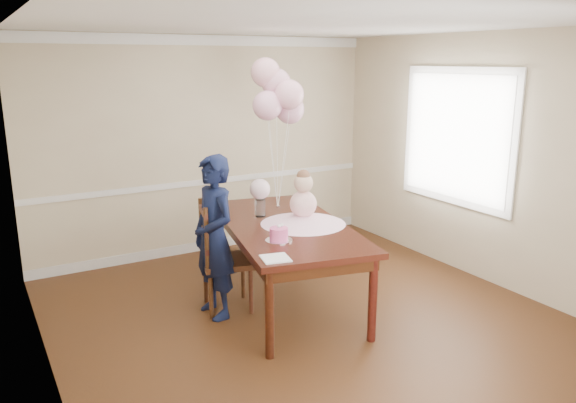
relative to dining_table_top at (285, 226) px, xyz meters
The scene contains 49 objects.
floor 0.99m from the dining_table_top, 91.55° to the right, with size 4.50×5.00×0.00m, color #331B0C.
ceiling 1.98m from the dining_table_top, 91.55° to the right, with size 4.50×5.00×0.02m, color silver.
wall_back 2.01m from the dining_table_top, 90.46° to the left, with size 4.50×0.02×2.70m, color tan.
wall_left 2.40m from the dining_table_top, 165.87° to the right, with size 0.02×5.00×2.70m, color tan.
wall_right 2.37m from the dining_table_top, 14.31° to the right, with size 0.02×5.00×2.70m, color tan.
chair_rail_trim 1.92m from the dining_table_top, 90.46° to the left, with size 4.50×0.02×0.07m, color silver.
crown_molding 2.65m from the dining_table_top, 90.46° to the left, with size 4.50×0.02×0.12m, color white.
baseboard_trim 2.06m from the dining_table_top, 90.46° to the left, with size 4.50×0.02×0.12m, color silver.
window_frame 2.34m from the dining_table_top, ahead, with size 0.02×1.66×1.56m, color white.
window_blinds 2.32m from the dining_table_top, ahead, with size 0.01×1.50×1.40m, color white.
dining_table_top is the anchor object (origin of this frame).
table_apron 0.08m from the dining_table_top, 90.00° to the right, with size 1.00×2.11×0.11m, color black.
table_leg_fl 1.20m from the dining_table_top, 126.49° to the right, with size 0.08×0.08×0.78m, color black.
table_leg_fr 1.20m from the dining_table_top, 77.41° to the right, with size 0.08×0.08×0.78m, color black.
table_leg_bl 1.20m from the dining_table_top, 102.59° to the left, with size 0.08×0.08×0.78m, color black.
table_leg_br 1.20m from the dining_table_top, 53.51° to the left, with size 0.08×0.08×0.78m, color black.
baby_skirt 0.19m from the dining_table_top, 30.38° to the right, with size 0.84×0.84×0.11m, color #FFBBD8.
baby_torso 0.29m from the dining_table_top, 30.38° to the right, with size 0.27×0.27×0.27m, color #F198BF.
baby_head 0.47m from the dining_table_top, 30.38° to the right, with size 0.19×0.19×0.19m, color #D8B095.
baby_hair 0.53m from the dining_table_top, 30.38° to the right, with size 0.13×0.13×0.13m, color brown.
cake_platter 0.55m from the dining_table_top, 125.91° to the right, with size 0.24×0.24×0.01m, color silver.
birthday_cake 0.55m from the dining_table_top, 125.91° to the right, with size 0.17×0.17×0.11m, color #E44890.
cake_flower_a 0.57m from the dining_table_top, 125.91° to the right, with size 0.03×0.03×0.03m, color white.
cake_flower_b 0.54m from the dining_table_top, 123.52° to the right, with size 0.03×0.03×0.03m, color white.
rose_vase_near 0.39m from the dining_table_top, 104.62° to the left, with size 0.11×0.11×0.18m, color silver.
roses_near 0.49m from the dining_table_top, 104.62° to the left, with size 0.21×0.21×0.21m, color beige.
napkin 1.02m from the dining_table_top, 124.33° to the right, with size 0.22×0.22×0.01m, color white.
balloon_weight 0.62m from the dining_table_top, 67.75° to the left, with size 0.04×0.04×0.02m, color silver.
balloon_a 1.29m from the dining_table_top, 78.05° to the left, with size 0.31×0.31×0.31m, color #F0AAC7.
balloon_b 1.38m from the dining_table_top, 56.25° to the left, with size 0.31×0.31×0.31m, color #F4ADC0.
balloon_c 1.54m from the dining_table_top, 67.59° to the left, with size 0.31×0.31×0.31m, color #D899AE.
balloon_d 1.65m from the dining_table_top, 76.34° to the left, with size 0.31×0.31×0.31m, color #E7A3B0.
balloon_e 1.32m from the dining_table_top, 56.41° to the left, with size 0.31×0.31×0.31m, color #E4A1C0.
balloon_ribbon_a 0.79m from the dining_table_top, 72.86° to the left, with size 0.00×0.00×0.93m, color white.
balloon_ribbon_b 0.82m from the dining_table_top, 62.11° to the left, with size 0.00×0.00×1.04m, color white.
balloon_ribbon_c 0.91m from the dining_table_top, 67.66° to the left, with size 0.00×0.00×1.15m, color white.
balloon_ribbon_d 0.96m from the dining_table_top, 72.43° to the left, with size 0.00×0.00×1.26m, color silver.
balloon_ribbon_e 0.83m from the dining_table_top, 61.53° to the left, with size 0.00×0.00×0.88m, color white.
dining_chair_seat 0.67m from the dining_table_top, 163.62° to the left, with size 0.47×0.47×0.05m, color #3B1D10.
chair_leg_fl 0.98m from the dining_table_top, behind, with size 0.04×0.04×0.46m, color #331C0E.
chair_leg_fr 0.72m from the dining_table_top, behind, with size 0.04×0.04×0.46m, color #3A190F.
chair_leg_bl 0.99m from the dining_table_top, 150.35° to the left, with size 0.04×0.04×0.46m, color black.
chair_leg_br 0.73m from the dining_table_top, 137.24° to the left, with size 0.04×0.04×0.46m, color #381D0F.
chair_back_post_l 0.82m from the dining_table_top, behind, with size 0.04×0.04×0.60m, color #371F0F.
chair_back_post_r 0.83m from the dining_table_top, 150.74° to the left, with size 0.04×0.04×0.60m, color #39200F.
chair_slat_low 0.81m from the dining_table_top, 164.17° to the left, with size 0.03×0.43×0.05m, color black.
chair_slat_mid 0.80m from the dining_table_top, 164.17° to the left, with size 0.03×0.43×0.05m, color #3A1C0F.
chair_slat_top 0.83m from the dining_table_top, 164.17° to the left, with size 0.03×0.43×0.05m, color #3E1910.
woman 0.73m from the dining_table_top, behind, with size 0.57×0.38×1.57m, color black.
Camera 1 is at (-2.63, -4.05, 2.41)m, focal length 35.00 mm.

